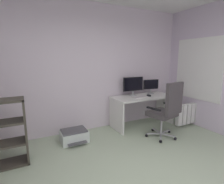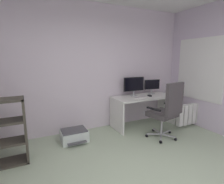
# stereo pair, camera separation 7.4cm
# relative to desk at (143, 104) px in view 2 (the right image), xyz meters

# --- Properties ---
(wall_back) EXTENTS (4.91, 0.10, 2.79)m
(wall_back) POSITION_rel_desk_xyz_m (-1.28, 0.41, 0.85)
(wall_back) COLOR silver
(wall_back) RESTS_ON ground
(window_pane) EXTENTS (0.01, 1.13, 1.34)m
(window_pane) POSITION_rel_desk_xyz_m (1.17, -0.55, 0.83)
(window_pane) COLOR white
(window_frame) EXTENTS (0.02, 1.21, 1.42)m
(window_frame) POSITION_rel_desk_xyz_m (1.16, -0.55, 0.83)
(window_frame) COLOR white
(desk) EXTENTS (1.49, 0.67, 0.73)m
(desk) POSITION_rel_desk_xyz_m (0.00, 0.00, 0.00)
(desk) COLOR white
(desk) RESTS_ON ground
(monitor_main) EXTENTS (0.53, 0.18, 0.45)m
(monitor_main) POSITION_rel_desk_xyz_m (-0.19, 0.15, 0.46)
(monitor_main) COLOR #B2B5B7
(monitor_main) RESTS_ON desk
(monitor_secondary) EXTENTS (0.41, 0.18, 0.36)m
(monitor_secondary) POSITION_rel_desk_xyz_m (0.36, 0.15, 0.41)
(monitor_secondary) COLOR #B2B5B7
(monitor_secondary) RESTS_ON desk
(keyboard) EXTENTS (0.34, 0.14, 0.02)m
(keyboard) POSITION_rel_desk_xyz_m (-0.15, -0.10, 0.20)
(keyboard) COLOR silver
(keyboard) RESTS_ON desk
(computer_mouse) EXTENTS (0.07, 0.11, 0.03)m
(computer_mouse) POSITION_rel_desk_xyz_m (0.12, -0.08, 0.21)
(computer_mouse) COLOR black
(computer_mouse) RESTS_ON desk
(office_chair) EXTENTS (0.65, 0.66, 1.17)m
(office_chair) POSITION_rel_desk_xyz_m (-0.03, -0.83, 0.10)
(office_chair) COLOR #B7BABC
(office_chair) RESTS_ON ground
(printer) EXTENTS (0.51, 0.47, 0.24)m
(printer) POSITION_rel_desk_xyz_m (-1.73, -0.12, -0.42)
(printer) COLOR silver
(printer) RESTS_ON ground
(radiator) EXTENTS (0.96, 0.10, 0.49)m
(radiator) POSITION_rel_desk_xyz_m (1.07, -0.55, -0.23)
(radiator) COLOR white
(radiator) RESTS_ON ground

